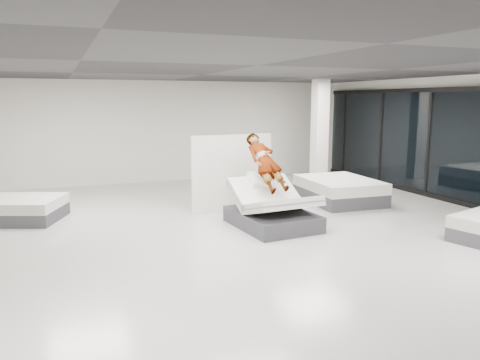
{
  "coord_description": "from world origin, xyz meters",
  "views": [
    {
      "loc": [
        -3.41,
        -7.82,
        2.59
      ],
      "look_at": [
        -0.02,
        0.84,
        1.0
      ],
      "focal_mm": 35.0,
      "sensor_mm": 36.0,
      "label": 1
    }
  ],
  "objects_px": {
    "person": "(265,171)",
    "flat_bed_left_far": "(17,209)",
    "remote": "(283,181)",
    "divider_panel": "(232,173)",
    "hero_bed": "(272,210)",
    "column": "(319,133)",
    "flat_bed_right_far": "(339,190)"
  },
  "relations": [
    {
      "from": "person",
      "to": "flat_bed_left_far",
      "type": "distance_m",
      "value": 5.47
    },
    {
      "from": "person",
      "to": "remote",
      "type": "height_order",
      "value": "person"
    },
    {
      "from": "remote",
      "to": "divider_panel",
      "type": "relative_size",
      "value": 0.07
    },
    {
      "from": "hero_bed",
      "to": "person",
      "type": "bearing_deg",
      "value": 94.65
    },
    {
      "from": "person",
      "to": "column",
      "type": "xyz_separation_m",
      "value": [
        3.39,
        3.52,
        0.46
      ]
    },
    {
      "from": "flat_bed_right_far",
      "to": "column",
      "type": "distance_m",
      "value": 2.69
    },
    {
      "from": "hero_bed",
      "to": "column",
      "type": "distance_m",
      "value": 5.25
    },
    {
      "from": "person",
      "to": "flat_bed_right_far",
      "type": "height_order",
      "value": "person"
    },
    {
      "from": "hero_bed",
      "to": "flat_bed_right_far",
      "type": "xyz_separation_m",
      "value": [
        2.65,
        1.59,
        -0.06
      ]
    },
    {
      "from": "remote",
      "to": "flat_bed_right_far",
      "type": "bearing_deg",
      "value": 28.91
    },
    {
      "from": "flat_bed_right_far",
      "to": "person",
      "type": "bearing_deg",
      "value": -154.43
    },
    {
      "from": "hero_bed",
      "to": "column",
      "type": "bearing_deg",
      "value": 48.62
    },
    {
      "from": "remote",
      "to": "divider_panel",
      "type": "distance_m",
      "value": 1.77
    },
    {
      "from": "flat_bed_right_far",
      "to": "divider_panel",
      "type": "bearing_deg",
      "value": 178.08
    },
    {
      "from": "hero_bed",
      "to": "flat_bed_left_far",
      "type": "bearing_deg",
      "value": 153.17
    },
    {
      "from": "person",
      "to": "flat_bed_right_far",
      "type": "distance_m",
      "value": 3.08
    },
    {
      "from": "column",
      "to": "flat_bed_right_far",
      "type": "bearing_deg",
      "value": -107.76
    },
    {
      "from": "flat_bed_right_far",
      "to": "flat_bed_left_far",
      "type": "xyz_separation_m",
      "value": [
        -7.6,
        0.92,
        -0.05
      ]
    },
    {
      "from": "hero_bed",
      "to": "flat_bed_right_far",
      "type": "bearing_deg",
      "value": 30.89
    },
    {
      "from": "hero_bed",
      "to": "person",
      "type": "distance_m",
      "value": 0.84
    },
    {
      "from": "hero_bed",
      "to": "divider_panel",
      "type": "relative_size",
      "value": 0.99
    },
    {
      "from": "hero_bed",
      "to": "flat_bed_right_far",
      "type": "height_order",
      "value": "hero_bed"
    },
    {
      "from": "person",
      "to": "flat_bed_left_far",
      "type": "xyz_separation_m",
      "value": [
        -4.93,
        2.2,
        -0.89
      ]
    },
    {
      "from": "divider_panel",
      "to": "column",
      "type": "distance_m",
      "value": 4.26
    },
    {
      "from": "column",
      "to": "divider_panel",
      "type": "bearing_deg",
      "value": -149.4
    },
    {
      "from": "hero_bed",
      "to": "flat_bed_left_far",
      "type": "relative_size",
      "value": 0.9
    },
    {
      "from": "remote",
      "to": "column",
      "type": "xyz_separation_m",
      "value": [
        3.15,
        3.85,
        0.64
      ]
    },
    {
      "from": "flat_bed_right_far",
      "to": "hero_bed",
      "type": "bearing_deg",
      "value": -149.11
    },
    {
      "from": "flat_bed_left_far",
      "to": "flat_bed_right_far",
      "type": "bearing_deg",
      "value": -6.88
    },
    {
      "from": "remote",
      "to": "hero_bed",
      "type": "bearing_deg",
      "value": 168.99
    },
    {
      "from": "person",
      "to": "flat_bed_right_far",
      "type": "relative_size",
      "value": 0.71
    },
    {
      "from": "hero_bed",
      "to": "flat_bed_right_far",
      "type": "relative_size",
      "value": 0.87
    }
  ]
}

